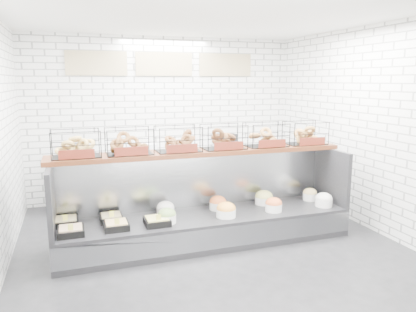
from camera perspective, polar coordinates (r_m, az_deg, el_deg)
name	(u,v)px	position (r m, az deg, el deg)	size (l,w,h in m)	color
ground	(214,250)	(5.49, 0.80, -13.11)	(5.50, 5.50, 0.00)	black
room_shell	(199,91)	(5.60, -1.23, 9.08)	(5.02, 5.51, 3.01)	white
display_case	(206,218)	(5.67, -0.34, -8.75)	(4.00, 0.90, 1.20)	black
bagel_shelf	(202,141)	(5.58, -0.92, 2.15)	(4.10, 0.50, 0.40)	#441D0E
prep_counter	(169,175)	(7.56, -5.46, -2.74)	(4.00, 0.60, 1.20)	#93969B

